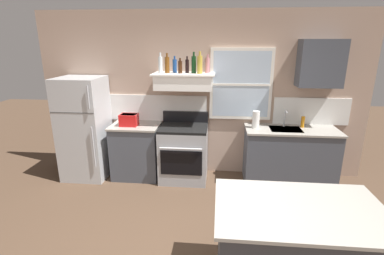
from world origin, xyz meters
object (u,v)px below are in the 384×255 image
at_px(paper_towel_roll, 256,120).
at_px(dish_soap_bottle, 303,122).
at_px(bottle_rose_pink, 208,65).
at_px(bottle_blue_liqueur, 175,66).
at_px(kitchen_island, 295,253).
at_px(refrigerator, 84,128).
at_px(bottle_clear_tall, 160,65).
at_px(stove_range, 184,152).
at_px(bottle_dark_green_wine, 194,64).
at_px(bottle_champagne_gold_foil, 200,64).
at_px(bottle_amber_wine, 167,65).
at_px(toaster, 129,120).
at_px(bottle_balsamic_dark, 187,66).
at_px(bottle_brown_stout, 180,67).

distance_m(paper_towel_roll, dish_soap_bottle, 0.75).
height_order(bottle_rose_pink, paper_towel_roll, bottle_rose_pink).
bearing_deg(bottle_blue_liqueur, kitchen_island, -59.42).
relative_size(refrigerator, bottle_clear_tall, 5.41).
bearing_deg(stove_range, bottle_dark_green_wine, 37.18).
bearing_deg(bottle_champagne_gold_foil, bottle_dark_green_wine, 144.65).
xyz_separation_m(bottle_blue_liqueur, bottle_rose_pink, (0.51, -0.01, 0.01)).
xyz_separation_m(bottle_amber_wine, bottle_blue_liqueur, (0.11, 0.07, -0.02)).
relative_size(refrigerator, stove_range, 1.54).
distance_m(bottle_dark_green_wine, bottle_rose_pink, 0.21).
distance_m(bottle_blue_liqueur, kitchen_island, 3.08).
xyz_separation_m(bottle_champagne_gold_foil, dish_soap_bottle, (1.63, 0.09, -0.88)).
distance_m(toaster, bottle_champagne_gold_foil, 1.43).
bearing_deg(bottle_dark_green_wine, bottle_amber_wine, -174.92).
bearing_deg(paper_towel_roll, dish_soap_bottle, 7.67).
xyz_separation_m(toaster, dish_soap_bottle, (2.76, 0.17, -0.01)).
distance_m(bottle_blue_liqueur, bottle_dark_green_wine, 0.31).
relative_size(refrigerator, dish_soap_bottle, 9.32).
distance_m(bottle_blue_liqueur, dish_soap_bottle, 2.20).
bearing_deg(bottle_champagne_gold_foil, refrigerator, -177.83).
xyz_separation_m(refrigerator, bottle_clear_tall, (1.29, 0.08, 1.04)).
bearing_deg(bottle_champagne_gold_foil, bottle_balsamic_dark, 159.52).
xyz_separation_m(paper_towel_roll, dish_soap_bottle, (0.74, 0.10, -0.04)).
height_order(refrigerator, bottle_champagne_gold_foil, bottle_champagne_gold_foil).
bearing_deg(bottle_champagne_gold_foil, bottle_blue_liqueur, 165.28).
relative_size(paper_towel_roll, kitchen_island, 0.19).
bearing_deg(paper_towel_roll, stove_range, -178.12).
bearing_deg(paper_towel_roll, bottle_balsamic_dark, 175.52).
bearing_deg(bottle_champagne_gold_foil, dish_soap_bottle, 3.10).
distance_m(bottle_clear_tall, bottle_amber_wine, 0.10).
distance_m(bottle_rose_pink, paper_towel_roll, 1.13).
distance_m(bottle_clear_tall, bottle_blue_liqueur, 0.23).
bearing_deg(bottle_rose_pink, toaster, -172.20).
xyz_separation_m(bottle_blue_liqueur, bottle_champagne_gold_foil, (0.40, -0.10, 0.03)).
xyz_separation_m(bottle_rose_pink, kitchen_island, (0.88, -2.35, -1.41)).
xyz_separation_m(bottle_balsamic_dark, bottle_champagne_gold_foil, (0.20, -0.07, 0.03)).
height_order(refrigerator, stove_range, refrigerator).
bearing_deg(bottle_amber_wine, bottle_dark_green_wine, 5.08).
height_order(bottle_brown_stout, paper_towel_roll, bottle_brown_stout).
relative_size(bottle_champagne_gold_foil, bottle_rose_pink, 1.16).
bearing_deg(refrigerator, stove_range, 0.80).
relative_size(dish_soap_bottle, kitchen_island, 0.13).
bearing_deg(dish_soap_bottle, bottle_dark_green_wine, -179.28).
height_order(stove_range, bottle_balsamic_dark, bottle_balsamic_dark).
relative_size(bottle_blue_liqueur, kitchen_island, 0.18).
bearing_deg(paper_towel_roll, bottle_amber_wine, 178.28).
bearing_deg(toaster, bottle_balsamic_dark, 9.26).
relative_size(bottle_champagne_gold_foil, paper_towel_roll, 1.22).
distance_m(bottle_dark_green_wine, dish_soap_bottle, 1.94).
bearing_deg(bottle_blue_liqueur, paper_towel_roll, -5.13).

